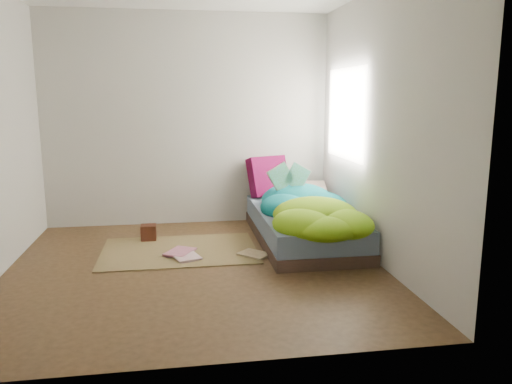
{
  "coord_description": "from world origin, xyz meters",
  "views": [
    {
      "loc": [
        -0.15,
        -4.52,
        1.6
      ],
      "look_at": [
        0.69,
        0.75,
        0.57
      ],
      "focal_mm": 35.0,
      "sensor_mm": 36.0,
      "label": 1
    }
  ],
  "objects_px": {
    "pillow_magenta": "(268,177)",
    "wooden_box": "(149,232)",
    "floor_book_b": "(170,251)",
    "floor_book_a": "(174,258)",
    "bed": "(303,226)",
    "open_book": "(290,168)"
  },
  "relations": [
    {
      "from": "pillow_magenta",
      "to": "floor_book_b",
      "type": "distance_m",
      "value": 1.77
    },
    {
      "from": "wooden_box",
      "to": "floor_book_a",
      "type": "xyz_separation_m",
      "value": [
        0.28,
        -0.74,
        -0.07
      ]
    },
    {
      "from": "bed",
      "to": "floor_book_b",
      "type": "relative_size",
      "value": 6.33
    },
    {
      "from": "floor_book_b",
      "to": "wooden_box",
      "type": "bearing_deg",
      "value": 144.34
    },
    {
      "from": "wooden_box",
      "to": "floor_book_b",
      "type": "height_order",
      "value": "wooden_box"
    },
    {
      "from": "open_book",
      "to": "floor_book_b",
      "type": "height_order",
      "value": "open_book"
    },
    {
      "from": "wooden_box",
      "to": "floor_book_b",
      "type": "bearing_deg",
      "value": -65.14
    },
    {
      "from": "pillow_magenta",
      "to": "floor_book_a",
      "type": "relative_size",
      "value": 1.55
    },
    {
      "from": "pillow_magenta",
      "to": "floor_book_b",
      "type": "bearing_deg",
      "value": -158.59
    },
    {
      "from": "pillow_magenta",
      "to": "wooden_box",
      "type": "distance_m",
      "value": 1.68
    },
    {
      "from": "floor_book_a",
      "to": "wooden_box",
      "type": "bearing_deg",
      "value": 93.17
    },
    {
      "from": "floor_book_b",
      "to": "bed",
      "type": "bearing_deg",
      "value": 38.66
    },
    {
      "from": "wooden_box",
      "to": "floor_book_a",
      "type": "height_order",
      "value": "wooden_box"
    },
    {
      "from": "bed",
      "to": "pillow_magenta",
      "type": "bearing_deg",
      "value": 104.28
    },
    {
      "from": "floor_book_a",
      "to": "floor_book_b",
      "type": "relative_size",
      "value": 1.02
    },
    {
      "from": "floor_book_b",
      "to": "open_book",
      "type": "bearing_deg",
      "value": 46.6
    },
    {
      "from": "bed",
      "to": "floor_book_a",
      "type": "distance_m",
      "value": 1.5
    },
    {
      "from": "floor_book_a",
      "to": "pillow_magenta",
      "type": "bearing_deg",
      "value": 31.23
    },
    {
      "from": "pillow_magenta",
      "to": "open_book",
      "type": "distance_m",
      "value": 0.76
    },
    {
      "from": "bed",
      "to": "floor_book_a",
      "type": "xyz_separation_m",
      "value": [
        -1.42,
        -0.47,
        -0.14
      ]
    },
    {
      "from": "wooden_box",
      "to": "bed",
      "type": "bearing_deg",
      "value": -9.21
    },
    {
      "from": "pillow_magenta",
      "to": "open_book",
      "type": "relative_size",
      "value": 1.24
    }
  ]
}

